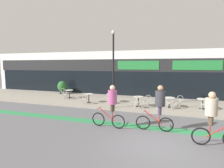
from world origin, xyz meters
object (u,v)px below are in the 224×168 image
object	(u,v)px
cafe_chair_3_side	(147,100)
planter_pot	(62,87)
bistro_table_5	(203,102)
lamp_post	(113,64)
bistro_table_3	(138,99)
cafe_chair_0_side	(63,92)
bistro_table_2	(112,96)
bistro_table_4	(169,100)
cafe_chair_4_side	(179,101)
cyclist_1	(159,104)
bistro_table_0	(69,92)
cafe_chair_3_near	(137,101)
cyclist_2	(111,103)
cafe_chair_1_near	(85,98)
cafe_chair_5_near	(204,103)
cafe_chair_2_near	(109,97)
cafe_chair_4_near	(170,102)
cafe_chair_0_near	(66,94)
cafe_chair_5_side	(213,102)
bistro_table_1	(89,96)
cyclist_0	(213,115)

from	to	relation	value
cafe_chair_3_side	planter_pot	bearing A→B (deg)	-14.50
bistro_table_5	lamp_post	world-z (taller)	lamp_post
bistro_table_3	cafe_chair_0_side	world-z (taller)	cafe_chair_0_side
bistro_table_2	bistro_table_4	size ratio (longest dim) A/B	1.05
cafe_chair_4_side	cyclist_1	xyz separation A→B (m)	(-1.13, -4.61, 0.66)
cafe_chair_3_side	cyclist_1	distance (m)	4.29
bistro_table_0	cafe_chair_3_near	distance (m)	6.87
lamp_post	cyclist_2	world-z (taller)	lamp_post
cafe_chair_1_near	cafe_chair_3_near	world-z (taller)	same
cafe_chair_5_near	cyclist_1	distance (m)	5.03
planter_pot	cyclist_1	size ratio (longest dim) A/B	0.61
cafe_chair_2_near	cafe_chair_5_near	distance (m)	6.66
bistro_table_0	cafe_chair_4_near	bearing A→B (deg)	-9.58
cafe_chair_2_near	cafe_chair_0_near	bearing A→B (deg)	87.97
bistro_table_0	cyclist_1	distance (m)	9.88
cafe_chair_5_near	cafe_chair_5_side	xyz separation A→B (m)	(0.62, 0.64, 0.00)
bistro_table_1	bistro_table_4	distance (m)	6.20
cyclist_0	cafe_chair_5_side	bearing A→B (deg)	75.41
cafe_chair_4_near	cafe_chair_0_side	bearing A→B (deg)	73.51
cafe_chair_2_near	cafe_chair_3_near	xyz separation A→B (m)	(2.33, -0.79, 0.00)
bistro_table_4	cafe_chair_0_side	distance (m)	9.39
bistro_table_2	bistro_table_5	size ratio (longest dim) A/B	1.05
cafe_chair_1_near	cafe_chair_2_near	size ratio (longest dim) A/B	1.00
cyclist_0	cyclist_1	xyz separation A→B (m)	(-2.06, 0.97, 0.08)
cafe_chair_3_near	cafe_chair_4_side	size ratio (longest dim) A/B	1.00
bistro_table_5	cafe_chair_5_side	size ratio (longest dim) A/B	0.83
bistro_table_0	bistro_table_5	size ratio (longest dim) A/B	1.00
lamp_post	cyclist_2	distance (m)	4.11
bistro_table_1	cafe_chair_0_near	distance (m)	2.59
cafe_chair_1_near	lamp_post	world-z (taller)	lamp_post
bistro_table_4	cafe_chair_1_near	world-z (taller)	cafe_chair_1_near
bistro_table_5	planter_pot	xyz separation A→B (m)	(-12.92, 2.51, 0.20)
bistro_table_4	lamp_post	bearing A→B (deg)	-159.72
cafe_chair_1_near	bistro_table_0	bearing A→B (deg)	59.69
cyclist_1	bistro_table_5	bearing A→B (deg)	-121.17
bistro_table_0	bistro_table_5	distance (m)	10.93
cafe_chair_4_near	cyclist_0	distance (m)	5.22
bistro_table_3	cafe_chair_1_near	distance (m)	4.08
bistro_table_1	cafe_chair_5_side	distance (m)	9.01
bistro_table_0	cafe_chair_3_side	distance (m)	7.33
bistro_table_4	cyclist_2	xyz separation A→B (m)	(-2.78, -4.88, 0.61)
cafe_chair_4_side	planter_pot	distance (m)	11.68
bistro_table_4	cafe_chair_1_near	distance (m)	6.27
cafe_chair_4_near	cafe_chair_5_near	distance (m)	2.19
bistro_table_1	cafe_chair_3_near	size ratio (longest dim) A/B	0.80
cyclist_0	cafe_chair_0_side	bearing A→B (deg)	147.09
planter_pot	lamp_post	world-z (taller)	lamp_post
bistro_table_3	planter_pot	distance (m)	9.17
cafe_chair_4_side	planter_pot	bearing A→B (deg)	-18.67
cafe_chair_5_near	cyclist_1	xyz separation A→B (m)	(-2.69, -4.19, 0.66)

